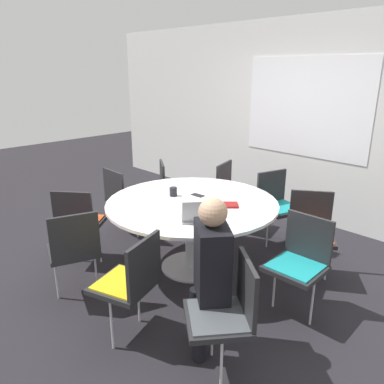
# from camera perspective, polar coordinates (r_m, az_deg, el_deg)

# --- Properties ---
(ground_plane) EXTENTS (16.00, 16.00, 0.00)m
(ground_plane) POSITION_cam_1_polar(r_m,az_deg,el_deg) (4.14, 0.00, -11.34)
(ground_plane) COLOR black
(wall_back) EXTENTS (8.00, 0.07, 2.70)m
(wall_back) POSITION_cam_1_polar(r_m,az_deg,el_deg) (5.38, 16.88, 10.15)
(wall_back) COLOR silver
(wall_back) RESTS_ON ground_plane
(conference_table) EXTENTS (1.75, 1.75, 0.76)m
(conference_table) POSITION_cam_1_polar(r_m,az_deg,el_deg) (3.86, 0.00, -3.04)
(conference_table) COLOR #B7B7BC
(conference_table) RESTS_ON ground_plane
(chair_0) EXTENTS (0.61, 0.60, 0.88)m
(chair_0) POSITION_cam_1_polar(r_m,az_deg,el_deg) (2.61, 5.42, -17.26)
(chair_0) COLOR #262628
(chair_0) RESTS_ON ground_plane
(chair_1) EXTENTS (0.45, 0.43, 0.88)m
(chair_1) POSITION_cam_1_polar(r_m,az_deg,el_deg) (3.32, 16.11, -9.62)
(chair_1) COLOR #262628
(chair_1) RESTS_ON ground_plane
(chair_2) EXTENTS (0.60, 0.60, 0.88)m
(chair_2) POSITION_cam_1_polar(r_m,az_deg,el_deg) (3.94, 17.64, -5.20)
(chair_2) COLOR #262628
(chair_2) RESTS_ON ground_plane
(chair_3) EXTENTS (0.53, 0.54, 0.88)m
(chair_3) POSITION_cam_1_polar(r_m,az_deg,el_deg) (4.60, 12.87, -1.38)
(chair_3) COLOR #262628
(chair_3) RESTS_ON ground_plane
(chair_4) EXTENTS (0.52, 0.54, 0.88)m
(chair_4) POSITION_cam_1_polar(r_m,az_deg,el_deg) (4.94, 6.19, 0.36)
(chair_4) COLOR #262628
(chair_4) RESTS_ON ground_plane
(chair_5) EXTENTS (0.60, 0.60, 0.88)m
(chair_5) POSITION_cam_1_polar(r_m,az_deg,el_deg) (5.01, -3.05, 0.69)
(chair_5) COLOR #262628
(chair_5) RESTS_ON ground_plane
(chair_6) EXTENTS (0.45, 0.43, 0.88)m
(chair_6) POSITION_cam_1_polar(r_m,az_deg,el_deg) (4.76, -10.44, -0.54)
(chair_6) COLOR #262628
(chair_6) RESTS_ON ground_plane
(chair_7) EXTENTS (0.61, 0.60, 0.88)m
(chair_7) POSITION_cam_1_polar(r_m,az_deg,el_deg) (4.14, -16.86, -3.98)
(chair_7) COLOR #262628
(chair_7) RESTS_ON ground_plane
(chair_8) EXTENTS (0.54, 0.56, 0.88)m
(chair_8) POSITION_cam_1_polar(r_m,az_deg,el_deg) (3.55, -17.52, -7.88)
(chair_8) COLOR #262628
(chair_8) RESTS_ON ground_plane
(chair_9) EXTENTS (0.54, 0.55, 0.88)m
(chair_9) POSITION_cam_1_polar(r_m,az_deg,el_deg) (2.95, -9.31, -12.86)
(chair_9) COLOR #262628
(chair_9) RESTS_ON ground_plane
(person_0) EXTENTS (0.42, 0.40, 1.23)m
(person_0) POSITION_cam_1_polar(r_m,az_deg,el_deg) (2.69, 2.73, -11.18)
(person_0) COLOR black
(person_0) RESTS_ON ground_plane
(laptop) EXTENTS (0.38, 0.39, 0.21)m
(laptop) POSITION_cam_1_polar(r_m,az_deg,el_deg) (3.31, 1.03, -3.62)
(laptop) COLOR #99999E
(laptop) RESTS_ON conference_table
(spiral_notebook) EXTENTS (0.25, 0.25, 0.02)m
(spiral_notebook) POSITION_cam_1_polar(r_m,az_deg,el_deg) (3.71, 5.41, -1.97)
(spiral_notebook) COLOR maroon
(spiral_notebook) RESTS_ON conference_table
(coffee_cup) EXTENTS (0.08, 0.08, 0.09)m
(coffee_cup) POSITION_cam_1_polar(r_m,az_deg,el_deg) (3.97, -2.87, 0.05)
(coffee_cup) COLOR black
(coffee_cup) RESTS_ON conference_table
(cell_phone) EXTENTS (0.14, 0.08, 0.01)m
(cell_phone) POSITION_cam_1_polar(r_m,az_deg,el_deg) (3.99, 0.88, -0.49)
(cell_phone) COLOR black
(cell_phone) RESTS_ON conference_table
(handbag) EXTENTS (0.36, 0.16, 0.28)m
(handbag) POSITION_cam_1_polar(r_m,az_deg,el_deg) (4.63, 17.23, -6.85)
(handbag) COLOR black
(handbag) RESTS_ON ground_plane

